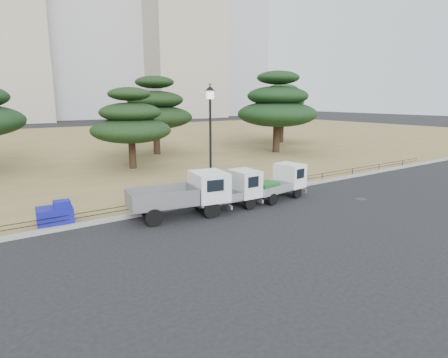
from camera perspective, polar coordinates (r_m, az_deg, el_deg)
ground at (r=17.09m, az=3.80°, el=-5.44°), size 220.00×220.00×0.00m
lawn at (r=44.83m, az=-21.16°, el=4.85°), size 120.00×56.00×0.15m
curb at (r=19.09m, az=-1.02°, el=-3.27°), size 120.00×0.25×0.16m
truck_large at (r=16.67m, az=-6.00°, el=-2.13°), size 4.59×2.37×1.91m
truck_kei_front at (r=17.75m, az=1.04°, el=-1.77°), size 3.38×1.50×1.78m
truck_kei_rear at (r=19.84m, az=8.50°, el=-0.45°), size 3.50×1.86×1.75m
street_lamp at (r=18.58m, az=-2.10°, el=8.41°), size 0.50×0.50×5.61m
pipe_fence at (r=19.12m, az=-1.27°, el=-2.13°), size 38.00×0.04×0.40m
tarp_pile at (r=16.92m, az=-24.28°, el=-4.87°), size 1.48×1.15×0.92m
manhole at (r=20.88m, az=20.11°, el=-2.88°), size 0.60×0.60×0.01m
pine_center_left at (r=27.83m, az=-14.02°, el=8.40°), size 5.71×5.71×5.80m
pine_center_right at (r=34.75m, az=-10.40°, el=10.38°), size 6.57×6.57×6.97m
pine_east_near at (r=35.83m, az=8.12°, el=10.98°), size 7.43×7.43×7.51m
pine_east_far at (r=44.14m, az=8.81°, el=10.50°), size 6.60×6.60×6.63m
tower_east at (r=108.85m, az=-6.88°, el=22.07°), size 20.00×18.00×48.00m
radio_tower at (r=130.07m, az=6.08°, el=23.15°), size 1.80×1.80×63.00m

